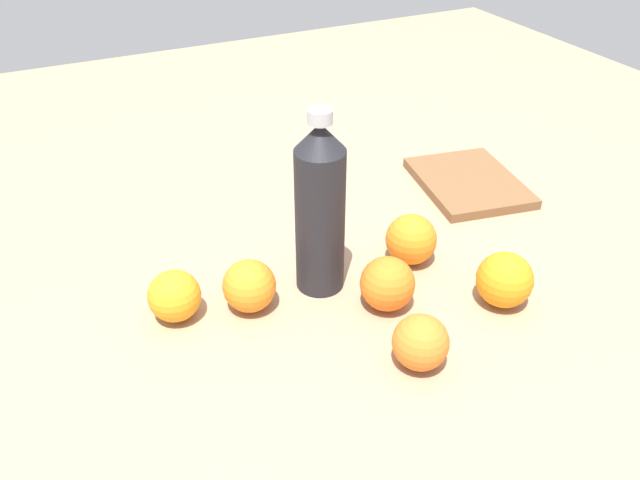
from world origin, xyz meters
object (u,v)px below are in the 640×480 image
Objects in this scene: orange_5 at (174,296)px; orange_2 at (411,239)px; water_bottle at (320,208)px; orange_1 at (387,284)px; orange_4 at (421,342)px; orange_3 at (249,286)px; cutting_board at (468,182)px; orange_0 at (505,280)px.

orange_2 is at bearing 85.56° from orange_5.
water_bottle is 0.18m from orange_2.
orange_4 is at bearing -10.38° from orange_1.
orange_3 reaches higher than orange_5.
orange_5 is at bearing -68.02° from cutting_board.
orange_5 is (-0.23, -0.26, 0.00)m from orange_4.
orange_0 is 0.36× the size of cutting_board.
orange_0 is 1.01× the size of orange_2.
orange_2 reaches higher than orange_3.
orange_0 is 1.09× the size of orange_5.
orange_2 reaches higher than orange_4.
orange_0 is 0.36m from orange_3.
water_bottle reaches higher than cutting_board.
orange_2 reaches higher than cutting_board.
water_bottle is 3.68× the size of orange_3.
orange_5 is at bearing -104.26° from orange_3.
orange_4 is 0.49m from cutting_board.
orange_2 is 1.05× the size of orange_3.
water_bottle is 1.26× the size of cutting_board.
orange_1 is at bearing 142.46° from water_bottle.
water_bottle is at bearing -125.14° from orange_0.
orange_3 is at bearing -62.96° from cutting_board.
orange_3 is 1.04× the size of orange_4.
cutting_board is (-0.15, 0.50, -0.03)m from orange_3.
water_bottle is at bearing -93.01° from orange_2.
orange_3 is (0.01, -0.11, -0.10)m from water_bottle.
orange_2 is (-0.08, 0.09, 0.00)m from orange_1.
orange_0 is at bearing 106.62° from orange_4.
orange_3 is at bearing -114.84° from orange_1.
orange_2 is at bearing -156.15° from orange_0.
orange_2 is 0.37m from orange_5.
orange_1 is 1.07× the size of orange_4.
orange_4 is 0.33× the size of cutting_board.
water_bottle is 0.14m from orange_1.
orange_2 is at bearing 131.37° from orange_1.
orange_0 is at bearing 66.78° from orange_1.
orange_1 reaches higher than orange_3.
orange_4 is 0.34m from orange_5.
orange_0 is 0.16m from orange_2.
orange_4 is at bearing -33.91° from cutting_board.
orange_1 is 0.20m from orange_3.
orange_1 is 0.30m from orange_5.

